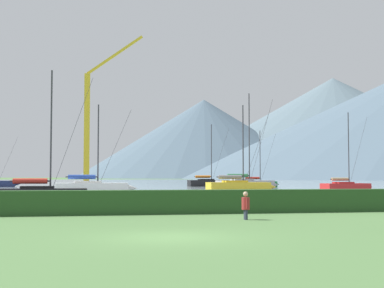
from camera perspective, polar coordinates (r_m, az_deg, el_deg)
The scene contains 14 objects.
ground_plane at distance 18.30m, azimuth -2.17°, elevation -9.36°, with size 1000.00×1000.00×0.00m, color #517A42.
harbor_water at distance 155.02m, azimuth -9.78°, elevation -3.85°, with size 320.00×246.00×0.00m, color #8C9EA3.
hedge_line at distance 29.14m, azimuth -5.42°, elevation -5.84°, with size 80.00×1.20×1.22m, color #284C23.
sailboat_slip_0 at distance 73.61m, azimuth 15.25°, elevation -4.12°, with size 7.30×3.17×9.92m.
sailboat_slip_2 at distance 101.57m, azimuth 1.70°, elevation -3.89°, with size 8.39×3.06×11.14m.
sailboat_slip_4 at distance 93.70m, azimuth 6.64°, elevation -3.98°, with size 7.42×3.27×9.36m.
sailboat_slip_5 at distance 60.91m, azimuth -9.94°, elevation -4.31°, with size 8.68×2.89×9.51m.
sailboat_slip_7 at distance 80.92m, azimuth 5.43°, elevation -4.00°, with size 9.39×3.74×13.70m.
sailboat_slip_9 at distance 67.41m, azimuth 4.76°, elevation -4.24°, with size 8.57×2.93×10.35m.
sailboat_slip_10 at distance 43.09m, azimuth -14.66°, elevation -4.87°, with size 7.42×2.30×9.78m.
person_seated_viewer at distance 25.49m, azimuth 5.41°, elevation -6.05°, with size 0.36×0.57×1.25m.
dock_crane at distance 80.75m, azimuth -10.30°, elevation 0.90°, with size 8.80×2.00×22.08m.
distant_hill_west_ridge at distance 419.07m, azimuth 1.20°, elevation 0.54°, with size 187.36×187.36×58.14m, color #4C6070.
distant_hill_east_ridge at distance 466.88m, azimuth 14.03°, elevation 1.60°, with size 286.09×286.09×80.09m, color slate.
Camera 1 is at (-2.73, -17.98, 1.97)m, focal length 53.07 mm.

